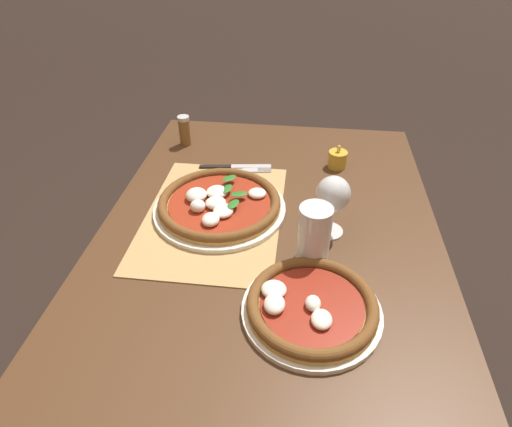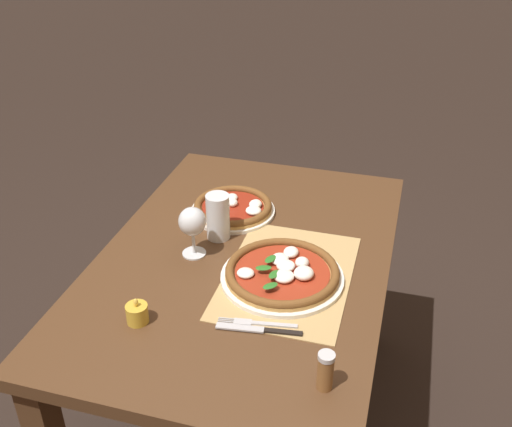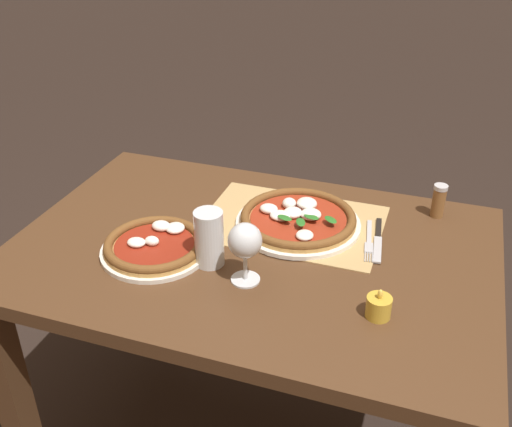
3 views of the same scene
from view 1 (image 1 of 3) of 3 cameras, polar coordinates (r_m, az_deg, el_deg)
ground_plane at (r=1.61m, az=1.12°, el=-23.68°), size 24.00×24.00×0.00m
dining_table at (r=1.11m, az=1.50°, el=-7.49°), size 1.24×0.83×0.74m
paper_placemat at (r=1.10m, az=-5.65°, el=-0.18°), size 0.49×0.34×0.00m
pizza_near at (r=1.10m, az=-4.93°, el=1.27°), size 0.34×0.34×0.05m
pizza_far at (r=0.86m, az=7.31°, el=-12.17°), size 0.28×0.28×0.05m
wine_glass at (r=1.00m, az=10.22°, el=2.28°), size 0.08×0.08×0.16m
pint_glass at (r=0.93m, az=7.71°, el=-3.08°), size 0.07×0.07×0.15m
fork at (r=1.27m, az=-2.42°, el=5.73°), size 0.05×0.20×0.00m
knife at (r=1.29m, az=-2.76°, el=6.26°), size 0.04×0.22×0.01m
votive_candle at (r=1.31m, az=10.80°, el=7.06°), size 0.06×0.06×0.07m
pepper_shaker at (r=1.43m, az=-9.51°, el=10.88°), size 0.04×0.04×0.10m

